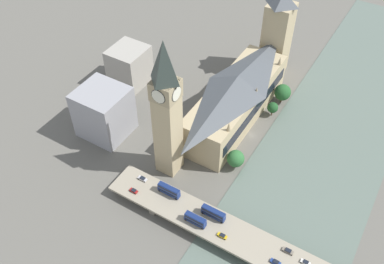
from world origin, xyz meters
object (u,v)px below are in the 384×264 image
double_decker_bus_rear (213,213)px  car_southbound_mid (222,236)px  road_bridge (269,254)px  car_southbound_extra (134,191)px  parliament_hall (236,98)px  double_decker_bus_mid (195,219)px  victoria_tower (277,34)px  car_southbound_tail (306,262)px  double_decker_bus_lead (169,190)px  clock_tower (167,109)px  car_southbound_lead (288,251)px  car_northbound_lead (142,179)px  car_northbound_mid (276,262)px

double_decker_bus_rear → car_southbound_mid: 10.92m
road_bridge → car_southbound_extra: 66.86m
parliament_hall → double_decker_bus_mid: (-18.78, 74.96, -6.30)m
parliament_hall → car_southbound_mid: bearing=113.2°
victoria_tower → double_decker_bus_rear: (-23.89, 120.36, -17.87)m
double_decker_bus_mid → car_southbound_tail: double_decker_bus_mid is taller
double_decker_bus_rear → car_southbound_extra: 39.00m
victoria_tower → double_decker_bus_lead: size_ratio=5.08×
road_bridge → clock_tower: bearing=-18.6°
road_bridge → double_decker_bus_lead: bearing=-4.0°
car_southbound_mid → car_southbound_extra: car_southbound_extra is taller
car_southbound_lead → clock_tower: bearing=-13.8°
parliament_hall → double_decker_bus_rear: 72.35m
double_decker_bus_lead → car_southbound_tail: 66.52m
clock_tower → victoria_tower: size_ratio=1.33×
double_decker_bus_mid → car_southbound_lead: bearing=-168.9°
double_decker_bus_lead → double_decker_bus_rear: size_ratio=0.98×
car_southbound_lead → double_decker_bus_mid: bearing=11.1°
car_northbound_lead → car_southbound_extra: car_northbound_lead is taller
car_northbound_lead → victoria_tower: bearing=-97.2°
victoria_tower → car_northbound_lead: size_ratio=12.23×
car_northbound_mid → car_southbound_tail: (-10.41, -6.20, -0.05)m
parliament_hall → car_southbound_tail: (-66.78, 68.28, -8.24)m
parliament_hall → car_southbound_mid: size_ratio=18.78×
clock_tower → car_southbound_extra: (3.32, 25.23, -33.20)m
victoria_tower → double_decker_bus_lead: bearing=90.2°
parliament_hall → car_southbound_extra: (14.45, 75.21, -8.20)m
clock_tower → car_southbound_extra: 41.83m
double_decker_bus_rear → car_southbound_mid: double_decker_bus_rear is taller
victoria_tower → road_bridge: victoria_tower is taller
car_southbound_tail → car_northbound_mid: bearing=30.8°
car_southbound_extra → car_southbound_lead: bearing=-173.7°
double_decker_bus_rear → car_southbound_extra: size_ratio=2.87×
double_decker_bus_lead → car_southbound_extra: size_ratio=2.81×
victoria_tower → car_southbound_extra: 129.87m
clock_tower → double_decker_bus_lead: bearing=122.8°
clock_tower → double_decker_bus_rear: size_ratio=6.60×
victoria_tower → car_southbound_extra: victoria_tower is taller
car_southbound_lead → car_southbound_mid: 27.75m
road_bridge → car_northbound_lead: bearing=-3.4°
clock_tower → victoria_tower: clock_tower is taller
double_decker_bus_mid → car_southbound_lead: (-39.92, -7.82, -1.90)m
car_northbound_lead → car_northbound_mid: (-71.49, 7.19, -0.03)m
double_decker_bus_rear → car_northbound_lead: double_decker_bus_rear is taller
double_decker_bus_rear → car_southbound_extra: double_decker_bus_rear is taller
car_southbound_tail → car_southbound_extra: 81.52m
car_northbound_mid → car_southbound_lead: bearing=-107.6°
double_decker_bus_lead → car_southbound_lead: size_ratio=2.33×
parliament_hall → clock_tower: clock_tower is taller
double_decker_bus_lead → car_southbound_tail: (-66.49, 0.59, -2.10)m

